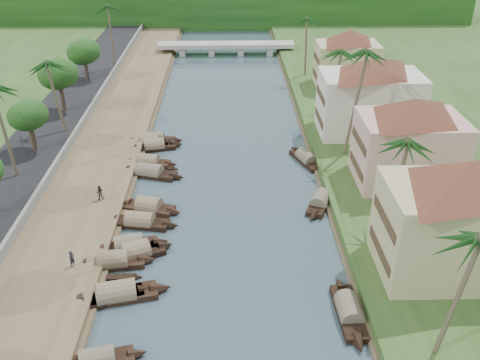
{
  "coord_description": "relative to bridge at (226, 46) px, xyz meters",
  "views": [
    {
      "loc": [
        0.29,
        -38.59,
        29.86
      ],
      "look_at": [
        1.5,
        13.01,
        2.0
      ],
      "focal_mm": 40.0,
      "sensor_mm": 36.0,
      "label": 1
    }
  ],
  "objects": [
    {
      "name": "palm_7",
      "position": [
        14.0,
        -18.1,
        9.06
      ],
      "size": [
        3.2,
        3.2,
        11.37
      ],
      "color": "brown",
      "rests_on": "ground"
    },
    {
      "name": "sampan_14",
      "position": [
        9.72,
        -78.34,
        -1.31
      ],
      "size": [
        1.99,
        8.83,
        2.14
      ],
      "rotation": [
        0.0,
        0.0,
        1.6
      ],
      "color": "black",
      "rests_on": "ground"
    },
    {
      "name": "sampan_0",
      "position": [
        -9.23,
        -82.94,
        -1.31
      ],
      "size": [
        7.35,
        3.09,
        1.94
      ],
      "rotation": [
        0.0,
        0.0,
        0.24
      ],
      "color": "black",
      "rests_on": "ground"
    },
    {
      "name": "tree_4",
      "position": [
        -24.0,
        -35.42,
        5.09
      ],
      "size": [
        5.11,
        5.11,
        7.6
      ],
      "color": "#4C3A2B",
      "rests_on": "ground"
    },
    {
      "name": "canoe_1",
      "position": [
        -9.57,
        -73.26,
        -1.62
      ],
      "size": [
        4.52,
        0.86,
        0.73
      ],
      "rotation": [
        0.0,
        0.0,
        0.03
      ],
      "color": "black",
      "rests_on": "ground"
    },
    {
      "name": "road",
      "position": [
        -24.5,
        -52.0,
        -1.02
      ],
      "size": [
        8.0,
        180.0,
        1.4
      ],
      "primitive_type": "cube",
      "color": "black",
      "rests_on": "ground"
    },
    {
      "name": "sampan_13",
      "position": [
        -10.28,
        -45.06,
        -1.31
      ],
      "size": [
        7.79,
        2.96,
        2.11
      ],
      "rotation": [
        0.0,
        0.0,
        -0.18
      ],
      "color": "black",
      "rests_on": "ground"
    },
    {
      "name": "building_distant",
      "position": [
        19.99,
        -24.0,
        4.16
      ],
      "size": [
        12.62,
        12.62,
        9.2
      ],
      "color": "tan",
      "rests_on": "right_bank"
    },
    {
      "name": "sampan_4",
      "position": [
        -10.26,
        -71.4,
        -1.31
      ],
      "size": [
        8.0,
        2.65,
        2.23
      ],
      "rotation": [
        0.0,
        0.0,
        0.12
      ],
      "color": "black",
      "rests_on": "ground"
    },
    {
      "name": "tree_6",
      "position": [
        24.0,
        -43.33,
        4.62
      ],
      "size": [
        4.88,
        4.88,
        7.23
      ],
      "color": "#4C3A2B",
      "rests_on": "ground"
    },
    {
      "name": "canoe_2",
      "position": [
        -8.65,
        -51.66,
        -1.62
      ],
      "size": [
        6.04,
        2.76,
        0.88
      ],
      "rotation": [
        0.0,
        0.0,
        -0.32
      ],
      "color": "black",
      "rests_on": "ground"
    },
    {
      "name": "building_mid",
      "position": [
        19.99,
        -58.0,
        4.41
      ],
      "size": [
        14.11,
        14.11,
        9.7
      ],
      "color": "beige",
      "rests_on": "right_bank"
    },
    {
      "name": "sampan_6",
      "position": [
        -9.23,
        -68.95,
        -1.3
      ],
      "size": [
        7.93,
        3.53,
        2.3
      ],
      "rotation": [
        0.0,
        0.0,
        0.24
      ],
      "color": "black",
      "rests_on": "ground"
    },
    {
      "name": "tree_3",
      "position": [
        -24.0,
        -49.21,
        4.21
      ],
      "size": [
        4.4,
        4.4,
        6.43
      ],
      "color": "#4C3A2B",
      "rests_on": "ground"
    },
    {
      "name": "sampan_10",
      "position": [
        -9.69,
        -51.19,
        -1.31
      ],
      "size": [
        7.6,
        2.7,
        2.08
      ],
      "rotation": [
        0.0,
        0.0,
        -0.15
      ],
      "color": "black",
      "rests_on": "ground"
    },
    {
      "name": "palm_2",
      "position": [
        15.0,
        -50.79,
        11.95
      ],
      "size": [
        3.2,
        3.2,
        14.35
      ],
      "color": "brown",
      "rests_on": "ground"
    },
    {
      "name": "sampan_11",
      "position": [
        -9.49,
        -46.52,
        -1.31
      ],
      "size": [
        7.9,
        3.46,
        2.22
      ],
      "rotation": [
        0.0,
        0.0,
        0.24
      ],
      "color": "black",
      "rests_on": "ground"
    },
    {
      "name": "sampan_2",
      "position": [
        -9.1,
        -75.85,
        -1.3
      ],
      "size": [
        9.41,
        3.82,
        2.4
      ],
      "rotation": [
        0.0,
        0.0,
        0.22
      ],
      "color": "black",
      "rests_on": "ground"
    },
    {
      "name": "tree_5",
      "position": [
        -24.0,
        -20.28,
        4.3
      ],
      "size": [
        4.98,
        4.98,
        6.74
      ],
      "color": "#4C3A2B",
      "rests_on": "ground"
    },
    {
      "name": "sampan_7",
      "position": [
        -8.78,
        -64.78,
        -1.31
      ],
      "size": [
        8.36,
        3.02,
        2.19
      ],
      "rotation": [
        0.0,
        0.0,
        -0.17
      ],
      "color": "black",
      "rests_on": "ground"
    },
    {
      "name": "building_far",
      "position": [
        18.99,
        -44.0,
        4.66
      ],
      "size": [
        15.59,
        15.59,
        10.2
      ],
      "color": "white",
      "rests_on": "right_bank"
    },
    {
      "name": "building_near",
      "position": [
        18.99,
        -74.0,
        4.66
      ],
      "size": [
        14.85,
        14.85,
        10.2
      ],
      "color": "tan",
      "rests_on": "right_bank"
    },
    {
      "name": "bridge",
      "position": [
        0.0,
        0.0,
        0.0
      ],
      "size": [
        28.0,
        4.0,
        2.4
      ],
      "color": "#A8A79D",
      "rests_on": "ground"
    },
    {
      "name": "ground",
      "position": [
        -0.0,
        -72.0,
        -1.72
      ],
      "size": [
        220.0,
        220.0,
        0.0
      ],
      "primitive_type": "plane",
      "color": "#394C55",
      "rests_on": "ground"
    },
    {
      "name": "person_far",
      "position": [
        -13.56,
        -60.74,
        -0.09
      ],
      "size": [
        0.93,
        0.79,
        1.67
      ],
      "primitive_type": "imported",
      "rotation": [
        0.0,
        0.0,
        3.35
      ],
      "color": "#383627",
      "rests_on": "left_bank"
    },
    {
      "name": "palm_0",
      "position": [
        15.0,
        -83.45,
        8.98
      ],
      "size": [
        3.2,
        3.2,
        11.26
      ],
      "color": "brown",
      "rests_on": "ground"
    },
    {
      "name": "palm_6",
      "position": [
        -22.0,
        -43.21,
        8.85
      ],
      "size": [
        3.2,
        3.2,
        10.93
      ],
      "color": "brown",
      "rests_on": "ground"
    },
    {
      "name": "sampan_3",
      "position": [
        -9.53,
        -76.1,
        -1.31
      ],
      "size": [
        7.5,
        3.74,
        2.02
      ],
      "rotation": [
        0.0,
        0.0,
        0.32
      ],
      "color": "black",
      "rests_on": "ground"
    },
    {
      "name": "sampan_8",
      "position": [
        -8.22,
        -61.9,
        -1.3
      ],
      "size": [
        7.63,
        4.0,
        2.3
      ],
      "rotation": [
        0.0,
        0.0,
        -0.32
      ],
      "color": "black",
      "rests_on": "ground"
    },
    {
      "name": "palm_3",
      "position": [
        16.0,
        -35.24,
        8.01
      ],
      "size": [
        3.2,
        3.2,
        10.28
      ],
      "color": "brown",
      "rests_on": "ground"
    },
    {
      "name": "person_near",
      "position": [
        -13.54,
        -72.4,
        -0.14
      ],
      "size": [
        0.61,
        0.68,
        1.57
      ],
      "primitive_type": "imported",
      "rotation": [
        0.0,
        0.0,
        1.07
      ],
      "color": "black",
      "rests_on": "left_bank"
    },
    {
      "name": "sampan_9",
      "position": [
        -9.15,
        -53.96,
        -1.31
      ],
      "size": [
        9.04,
        4.2,
        2.25
      ],
      "rotation": [
        0.0,
        0.0,
        -0.29
      ],
      "color": "black",
      "rests_on": "ground"
    },
    {
      "name": "treeline",
      "position": [
        -0.0,
        28.0,
        2.28
      ],
      "size": [
        120.0,
        14.0,
        8.0
      ],
      "color": "#123C10",
      "rests_on": "ground"
    },
    {
      "name": "sampan_15",
      "position": [
        10.11,
        -61.2,
        -1.31
      ],
      "size": [
        4.49,
        7.94,
        2.13
      ],
      "rotation": [
        0.0,
        0.0,
        1.18
      ],
      "color": "black",
      "rests_on": "ground"
    },
    {
      "name": "sampan_5",
      "position": [
        -8.37,
        -70.1,
        -1.3
      ],
      "size": [
        7.35,
        4.76,
        2.32
      ],
      "rotation": [
        0.0,
        0.0,
        0.45
      ],
      "color": "black",
      "rests_on": "ground"
    },
    {
      "name": "left_bank",
      "position": [
        -16.0,
        -52.0,
        -1.32
      ],
      "size": [
        10.0,
        180.0,
        0.8
      ],
      "primitive_type": "cube",
      "color": "brown",
      "rests_on": "ground"
    },
    {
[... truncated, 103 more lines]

